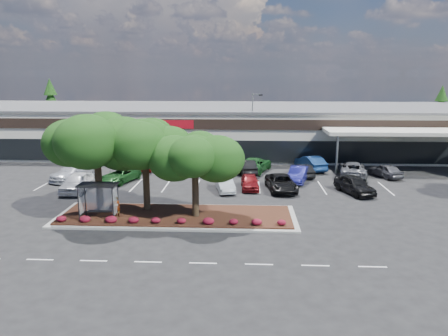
{
  "coord_description": "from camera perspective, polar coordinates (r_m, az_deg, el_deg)",
  "views": [
    {
      "loc": [
        3.18,
        -27.24,
        10.66
      ],
      "look_at": [
        1.3,
        9.88,
        2.6
      ],
      "focal_mm": 35.0,
      "sensor_mm": 36.0,
      "label": 1
    }
  ],
  "objects": [
    {
      "name": "car_16",
      "position": [
        48.0,
        16.43,
        -0.13
      ],
      "size": [
        3.56,
        6.06,
        1.58
      ],
      "primitive_type": "imported",
      "rotation": [
        0.0,
        0.0,
        2.97
      ],
      "color": "slate",
      "rests_on": "ground"
    },
    {
      "name": "car_4",
      "position": [
        41.13,
        3.41,
        -1.81
      ],
      "size": [
        1.81,
        4.14,
        1.39
      ],
      "primitive_type": "imported",
      "rotation": [
        0.0,
        0.0,
        0.04
      ],
      "color": "maroon",
      "rests_on": "ground"
    },
    {
      "name": "car_17",
      "position": [
        48.77,
        20.34,
        -0.3
      ],
      "size": [
        3.12,
        4.53,
        1.43
      ],
      "primitive_type": "imported",
      "rotation": [
        0.0,
        0.0,
        3.52
      ],
      "color": "#4D4D54",
      "rests_on": "ground"
    },
    {
      "name": "car_14",
      "position": [
        49.98,
        11.23,
        0.65
      ],
      "size": [
        3.25,
        5.31,
        1.65
      ],
      "primitive_type": "imported",
      "rotation": [
        0.0,
        0.0,
        3.47
      ],
      "color": "navy",
      "rests_on": "ground"
    },
    {
      "name": "car_13",
      "position": [
        48.5,
        4.02,
        0.48
      ],
      "size": [
        4.39,
        6.33,
        1.61
      ],
      "primitive_type": "imported",
      "rotation": [
        0.0,
        0.0,
        2.81
      ],
      "color": "#1B5221",
      "rests_on": "ground"
    },
    {
      "name": "bus_shelter",
      "position": [
        33.09,
        -16.05,
        -2.88
      ],
      "size": [
        2.75,
        1.55,
        2.59
      ],
      "color": "black",
      "rests_on": "landscape_island"
    },
    {
      "name": "car_11",
      "position": [
        50.94,
        -4.49,
        1.0
      ],
      "size": [
        2.88,
        4.83,
        1.54
      ],
      "primitive_type": "imported",
      "rotation": [
        0.0,
        0.0,
        2.89
      ],
      "color": "maroon",
      "rests_on": "ground"
    },
    {
      "name": "conifer_north_east",
      "position": [
        77.86,
        26.39,
        6.44
      ],
      "size": [
        3.96,
        3.96,
        9.0
      ],
      "primitive_type": "cone",
      "color": "#16360E",
      "rests_on": "ground"
    },
    {
      "name": "car_1",
      "position": [
        42.45,
        -18.69,
        -1.79
      ],
      "size": [
        2.03,
        4.99,
        1.7
      ],
      "primitive_type": "imported",
      "rotation": [
        0.0,
        0.0,
        0.0
      ],
      "color": "white",
      "rests_on": "ground"
    },
    {
      "name": "car_2",
      "position": [
        44.84,
        -13.44,
        -0.96
      ],
      "size": [
        3.75,
        5.39,
        1.37
      ],
      "primitive_type": "imported",
      "rotation": [
        0.0,
        0.0,
        -0.33
      ],
      "color": "#19491B",
      "rests_on": "ground"
    },
    {
      "name": "island_tree_mid",
      "position": [
        34.01,
        -10.21,
        0.61
      ],
      "size": [
        6.6,
        6.6,
        7.32
      ],
      "primitive_type": null,
      "color": "#16360E",
      "rests_on": "landscape_island"
    },
    {
      "name": "car_15",
      "position": [
        46.66,
        10.18,
        -0.31
      ],
      "size": [
        2.28,
        4.32,
        1.35
      ],
      "primitive_type": "imported",
      "rotation": [
        0.0,
        0.0,
        3.36
      ],
      "color": "black",
      "rests_on": "ground"
    },
    {
      "name": "lane_markings",
      "position": [
        39.28,
        -2.06,
        -3.51
      ],
      "size": [
        33.12,
        20.06,
        0.01
      ],
      "color": "silver",
      "rests_on": "ground"
    },
    {
      "name": "car_12",
      "position": [
        47.45,
        2.94,
        0.18
      ],
      "size": [
        2.46,
        4.83,
        1.52
      ],
      "primitive_type": "imported",
      "rotation": [
        0.0,
        0.0,
        3.33
      ],
      "color": "black",
      "rests_on": "ground"
    },
    {
      "name": "person_waiting",
      "position": [
        33.33,
        -13.9,
        -4.91
      ],
      "size": [
        0.66,
        0.55,
        1.57
      ],
      "primitive_type": "imported",
      "rotation": [
        0.0,
        0.0,
        3.49
      ],
      "color": "#594C47",
      "rests_on": "landscape_island"
    },
    {
      "name": "car_9",
      "position": [
        50.48,
        -10.92,
        0.77
      ],
      "size": [
        3.67,
        6.28,
        1.64
      ],
      "primitive_type": "imported",
      "rotation": [
        0.0,
        0.0,
        3.31
      ],
      "color": "#9F1713",
      "rests_on": "ground"
    },
    {
      "name": "ground",
      "position": [
        29.42,
        -3.55,
        -9.03
      ],
      "size": [
        160.0,
        160.0,
        0.0
      ],
      "primitive_type": "plane",
      "color": "black",
      "rests_on": "ground"
    },
    {
      "name": "car_5",
      "position": [
        40.8,
        7.49,
        -1.95
      ],
      "size": [
        3.04,
        5.55,
        1.47
      ],
      "primitive_type": "imported",
      "rotation": [
        0.0,
        0.0,
        0.12
      ],
      "color": "black",
      "rests_on": "ground"
    },
    {
      "name": "island_tree_east",
      "position": [
        31.96,
        -3.79,
        -0.71
      ],
      "size": [
        5.8,
        5.8,
        6.5
      ],
      "primitive_type": null,
      "color": "#16360E",
      "rests_on": "landscape_island"
    },
    {
      "name": "car_3",
      "position": [
        40.33,
        0.11,
        -2.11
      ],
      "size": [
        2.22,
        4.25,
        1.33
      ],
      "primitive_type": "imported",
      "rotation": [
        0.0,
        0.0,
        0.21
      ],
      "color": "#ACB3B9",
      "rests_on": "ground"
    },
    {
      "name": "car_6",
      "position": [
        44.38,
        9.65,
        -0.83
      ],
      "size": [
        2.9,
        4.91,
        1.53
      ],
      "primitive_type": "imported",
      "rotation": [
        0.0,
        0.0,
        -0.3
      ],
      "color": "navy",
      "rests_on": "ground"
    },
    {
      "name": "island_tree_west",
      "position": [
        34.26,
        -16.2,
        0.88
      ],
      "size": [
        7.2,
        7.2,
        7.89
      ],
      "primitive_type": null,
      "color": "#16360E",
      "rests_on": "landscape_island"
    },
    {
      "name": "retail_store",
      "position": [
        61.68,
        -0.02,
        5.25
      ],
      "size": [
        80.4,
        25.2,
        6.25
      ],
      "color": "beige",
      "rests_on": "ground"
    },
    {
      "name": "landscape_island",
      "position": [
        33.37,
        -6.22,
        -6.24
      ],
      "size": [
        18.0,
        6.0,
        0.26
      ],
      "color": "gray",
      "rests_on": "ground"
    },
    {
      "name": "car_0",
      "position": [
        47.24,
        -18.98,
        -0.46
      ],
      "size": [
        4.37,
        6.14,
        1.65
      ],
      "primitive_type": "imported",
      "rotation": [
        0.0,
        0.0,
        -0.41
      ],
      "color": "#B1B5BE",
      "rests_on": "ground"
    },
    {
      "name": "shrub_row",
      "position": [
        31.29,
        -6.84,
        -6.79
      ],
      "size": [
        17.0,
        0.8,
        0.5
      ],
      "primitive_type": null,
      "color": "maroon",
      "rests_on": "landscape_island"
    },
    {
      "name": "car_7",
      "position": [
        41.21,
        16.7,
        -2.12
      ],
      "size": [
        3.44,
        5.14,
        1.63
      ],
      "primitive_type": "imported",
      "rotation": [
        0.0,
        0.0,
        0.35
      ],
      "color": "black",
      "rests_on": "ground"
    },
    {
      "name": "conifer_north_west",
      "position": [
        80.6,
        -21.6,
        7.36
      ],
      "size": [
        4.4,
        4.4,
        10.0
      ],
      "primitive_type": "cone",
      "color": "#16360E",
      "rests_on": "ground"
    },
    {
      "name": "light_pole",
      "position": [
        52.95,
        3.82,
        4.63
      ],
      "size": [
        1.43,
        0.5,
        8.39
      ],
      "rotation": [
        0.0,
        0.0,
        -0.05
      ],
      "color": "gray",
      "rests_on": "ground"
    }
  ]
}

